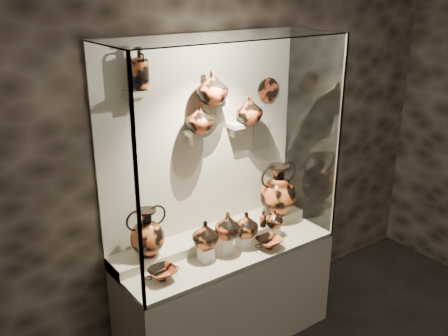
# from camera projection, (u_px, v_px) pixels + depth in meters

# --- Properties ---
(wall_back) EXTENTS (5.00, 0.02, 3.20)m
(wall_back) POSITION_uv_depth(u_px,v_px,m) (201.00, 141.00, 3.77)
(wall_back) COLOR black
(wall_back) RESTS_ON ground
(plinth) EXTENTS (1.70, 0.60, 0.80)m
(plinth) POSITION_uv_depth(u_px,v_px,m) (226.00, 296.00, 3.94)
(plinth) COLOR beige
(plinth) RESTS_ON floor
(front_tier) EXTENTS (1.68, 0.58, 0.03)m
(front_tier) POSITION_uv_depth(u_px,v_px,m) (226.00, 250.00, 3.80)
(front_tier) COLOR beige
(front_tier) RESTS_ON plinth
(rear_tier) EXTENTS (1.70, 0.25, 0.10)m
(rear_tier) POSITION_uv_depth(u_px,v_px,m) (213.00, 237.00, 3.92)
(rear_tier) COLOR beige
(rear_tier) RESTS_ON plinth
(back_panel) EXTENTS (1.70, 0.03, 1.60)m
(back_panel) POSITION_uv_depth(u_px,v_px,m) (202.00, 142.00, 3.76)
(back_panel) COLOR beige
(back_panel) RESTS_ON plinth
(glass_front) EXTENTS (1.70, 0.01, 1.60)m
(glass_front) POSITION_uv_depth(u_px,v_px,m) (253.00, 164.00, 3.30)
(glass_front) COLOR white
(glass_front) RESTS_ON plinth
(glass_left) EXTENTS (0.01, 0.60, 1.60)m
(glass_left) POSITION_uv_depth(u_px,v_px,m) (115.00, 178.00, 3.06)
(glass_left) COLOR white
(glass_left) RESTS_ON plinth
(glass_right) EXTENTS (0.01, 0.60, 1.60)m
(glass_right) POSITION_uv_depth(u_px,v_px,m) (312.00, 133.00, 3.99)
(glass_right) COLOR white
(glass_right) RESTS_ON plinth
(glass_top) EXTENTS (1.70, 0.60, 0.01)m
(glass_top) POSITION_uv_depth(u_px,v_px,m) (226.00, 36.00, 3.25)
(glass_top) COLOR white
(glass_top) RESTS_ON back_panel
(frame_post_left) EXTENTS (0.02, 0.02, 1.60)m
(frame_post_left) POSITION_uv_depth(u_px,v_px,m) (137.00, 192.00, 2.84)
(frame_post_left) COLOR gray
(frame_post_left) RESTS_ON plinth
(frame_post_right) EXTENTS (0.02, 0.02, 1.60)m
(frame_post_right) POSITION_uv_depth(u_px,v_px,m) (339.00, 142.00, 3.77)
(frame_post_right) COLOR gray
(frame_post_right) RESTS_ON plinth
(pedestal_a) EXTENTS (0.09, 0.09, 0.10)m
(pedestal_a) POSITION_uv_depth(u_px,v_px,m) (206.00, 254.00, 3.62)
(pedestal_a) COLOR silver
(pedestal_a) RESTS_ON front_tier
(pedestal_b) EXTENTS (0.09, 0.09, 0.13)m
(pedestal_b) POSITION_uv_depth(u_px,v_px,m) (225.00, 245.00, 3.70)
(pedestal_b) COLOR silver
(pedestal_b) RESTS_ON front_tier
(pedestal_c) EXTENTS (0.09, 0.09, 0.09)m
(pedestal_c) POSITION_uv_depth(u_px,v_px,m) (243.00, 241.00, 3.80)
(pedestal_c) COLOR silver
(pedestal_c) RESTS_ON front_tier
(pedestal_d) EXTENTS (0.09, 0.09, 0.12)m
(pedestal_d) POSITION_uv_depth(u_px,v_px,m) (259.00, 234.00, 3.89)
(pedestal_d) COLOR silver
(pedestal_d) RESTS_ON front_tier
(pedestal_e) EXTENTS (0.09, 0.09, 0.08)m
(pedestal_e) POSITION_uv_depth(u_px,v_px,m) (272.00, 231.00, 3.97)
(pedestal_e) COLOR silver
(pedestal_e) RESTS_ON front_tier
(bracket_ul) EXTENTS (0.14, 0.12, 0.04)m
(bracket_ul) POSITION_uv_depth(u_px,v_px,m) (137.00, 93.00, 3.25)
(bracket_ul) COLOR beige
(bracket_ul) RESTS_ON back_panel
(bracket_ca) EXTENTS (0.14, 0.12, 0.04)m
(bracket_ca) POSITION_uv_depth(u_px,v_px,m) (196.00, 133.00, 3.62)
(bracket_ca) COLOR beige
(bracket_ca) RESTS_ON back_panel
(bracket_cb) EXTENTS (0.10, 0.12, 0.04)m
(bracket_cb) POSITION_uv_depth(u_px,v_px,m) (218.00, 103.00, 3.66)
(bracket_cb) COLOR beige
(bracket_cb) RESTS_ON back_panel
(bracket_cc) EXTENTS (0.14, 0.12, 0.04)m
(bracket_cc) POSITION_uv_depth(u_px,v_px,m) (237.00, 125.00, 3.83)
(bracket_cc) COLOR beige
(bracket_cc) RESTS_ON back_panel
(amphora_left) EXTENTS (0.33, 0.33, 0.36)m
(amphora_left) POSITION_uv_depth(u_px,v_px,m) (147.00, 232.00, 3.50)
(amphora_left) COLOR #D55D28
(amphora_left) RESTS_ON rear_tier
(amphora_right) EXTENTS (0.47, 0.47, 0.44)m
(amphora_right) POSITION_uv_depth(u_px,v_px,m) (278.00, 190.00, 4.11)
(amphora_right) COLOR #D55D28
(amphora_right) RESTS_ON rear_tier
(jug_a) EXTENTS (0.21, 0.21, 0.20)m
(jug_a) POSITION_uv_depth(u_px,v_px,m) (205.00, 234.00, 3.58)
(jug_a) COLOR #D55D28
(jug_a) RESTS_ON pedestal_a
(jug_b) EXTENTS (0.25, 0.25, 0.20)m
(jug_b) POSITION_uv_depth(u_px,v_px,m) (228.00, 225.00, 3.64)
(jug_b) COLOR #BF4521
(jug_b) RESTS_ON pedestal_b
(jug_c) EXTENTS (0.21, 0.21, 0.20)m
(jug_c) POSITION_uv_depth(u_px,v_px,m) (246.00, 224.00, 3.75)
(jug_c) COLOR #D55D28
(jug_c) RESTS_ON pedestal_c
(jug_e) EXTENTS (0.18, 0.18, 0.14)m
(jug_e) POSITION_uv_depth(u_px,v_px,m) (274.00, 219.00, 3.92)
(jug_e) COLOR #D55D28
(jug_e) RESTS_ON pedestal_e
(lekythos_small) EXTENTS (0.07, 0.07, 0.14)m
(lekythos_small) POSITION_uv_depth(u_px,v_px,m) (263.00, 218.00, 3.84)
(lekythos_small) COLOR #BF4521
(lekythos_small) RESTS_ON pedestal_d
(kylix_left) EXTENTS (0.30, 0.27, 0.10)m
(kylix_left) POSITION_uv_depth(u_px,v_px,m) (162.00, 273.00, 3.38)
(kylix_left) COLOR #BF4521
(kylix_left) RESTS_ON front_tier
(kylix_right) EXTENTS (0.28, 0.25, 0.10)m
(kylix_right) POSITION_uv_depth(u_px,v_px,m) (269.00, 242.00, 3.78)
(kylix_right) COLOR #D55D28
(kylix_right) RESTS_ON front_tier
(lekythos_tall) EXTENTS (0.14, 0.14, 0.31)m
(lekythos_tall) POSITION_uv_depth(u_px,v_px,m) (140.00, 66.00, 3.20)
(lekythos_tall) COLOR #D55D28
(lekythos_tall) RESTS_ON bracket_ul
(ovoid_vase_a) EXTENTS (0.25, 0.25, 0.21)m
(ovoid_vase_a) POSITION_uv_depth(u_px,v_px,m) (200.00, 118.00, 3.54)
(ovoid_vase_a) COLOR #BF4521
(ovoid_vase_a) RESTS_ON bracket_ca
(ovoid_vase_b) EXTENTS (0.29, 0.29, 0.23)m
(ovoid_vase_b) POSITION_uv_depth(u_px,v_px,m) (212.00, 87.00, 3.51)
(ovoid_vase_b) COLOR #BF4521
(ovoid_vase_b) RESTS_ON bracket_cb
(ovoid_vase_c) EXTENTS (0.26, 0.26, 0.21)m
(ovoid_vase_c) POSITION_uv_depth(u_px,v_px,m) (249.00, 109.00, 3.79)
(ovoid_vase_c) COLOR #BF4521
(ovoid_vase_c) RESTS_ON bracket_cc
(wall_plate) EXTENTS (0.20, 0.02, 0.20)m
(wall_plate) POSITION_uv_depth(u_px,v_px,m) (268.00, 90.00, 3.97)
(wall_plate) COLOR #A13E1F
(wall_plate) RESTS_ON back_panel
(info_placard) EXTENTS (0.17, 0.01, 0.23)m
(info_placard) POSITION_uv_depth(u_px,v_px,m) (261.00, 137.00, 4.08)
(info_placard) COLOR beige
(info_placard) RESTS_ON back_panel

